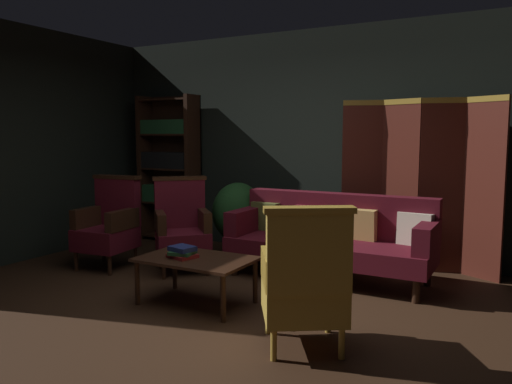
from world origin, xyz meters
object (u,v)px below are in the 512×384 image
(velvet_couch, at_px, (332,235))
(book_green_cloth, at_px, (182,252))
(folding_screen, at_px, (420,182))
(book_red_leather, at_px, (182,256))
(potted_plant, at_px, (238,215))
(armchair_wing_right, at_px, (109,224))
(armchair_gilt_accent, at_px, (305,282))
(bookshelf, at_px, (169,166))
(coffee_table, at_px, (196,263))
(book_navy_cloth, at_px, (182,248))
(armchair_wing_left, at_px, (182,227))

(velvet_couch, height_order, book_green_cloth, velvet_couch)
(folding_screen, relative_size, book_red_leather, 8.09)
(book_red_leather, height_order, book_green_cloth, book_green_cloth)
(velvet_couch, height_order, potted_plant, potted_plant)
(book_green_cloth, bearing_deg, book_red_leather, -90.00)
(armchair_wing_right, xyz_separation_m, book_red_leather, (1.50, -0.63, -0.06))
(armchair_gilt_accent, bearing_deg, book_green_cloth, 163.76)
(folding_screen, relative_size, potted_plant, 2.05)
(bookshelf, relative_size, armchair_gilt_accent, 1.97)
(folding_screen, relative_size, armchair_wing_right, 1.83)
(folding_screen, relative_size, coffee_table, 1.90)
(velvet_couch, bearing_deg, potted_plant, 166.98)
(folding_screen, distance_m, potted_plant, 2.15)
(armchair_gilt_accent, xyz_separation_m, book_navy_cloth, (-1.34, 0.39, 0.01))
(book_navy_cloth, bearing_deg, book_green_cloth, 0.00)
(armchair_wing_right, bearing_deg, book_green_cloth, -22.87)
(armchair_gilt_accent, height_order, book_green_cloth, armchair_gilt_accent)
(armchair_wing_right, distance_m, book_green_cloth, 1.63)
(book_green_cloth, relative_size, book_navy_cloth, 0.94)
(armchair_wing_left, bearing_deg, potted_plant, 73.67)
(armchair_wing_left, bearing_deg, coffee_table, -47.10)
(coffee_table, distance_m, armchair_wing_left, 1.16)
(armchair_wing_right, height_order, book_navy_cloth, armchair_wing_right)
(folding_screen, bearing_deg, book_green_cloth, -126.93)
(potted_plant, bearing_deg, velvet_couch, -13.02)
(folding_screen, xyz_separation_m, armchair_wing_right, (-3.12, -1.53, -0.50))
(armchair_gilt_accent, distance_m, book_navy_cloth, 1.40)
(folding_screen, relative_size, book_green_cloth, 9.47)
(book_red_leather, bearing_deg, armchair_gilt_accent, -16.24)
(folding_screen, height_order, book_green_cloth, folding_screen)
(folding_screen, height_order, coffee_table, folding_screen)
(bookshelf, xyz_separation_m, coffee_table, (1.92, -2.09, -0.69))
(velvet_couch, height_order, coffee_table, velvet_couch)
(armchair_wing_right, distance_m, potted_plant, 1.52)
(coffee_table, height_order, book_red_leather, book_red_leather)
(coffee_table, relative_size, armchair_gilt_accent, 0.96)
(velvet_couch, xyz_separation_m, armchair_wing_right, (-2.39, -0.77, 0.03))
(folding_screen, distance_m, book_green_cloth, 2.76)
(folding_screen, xyz_separation_m, coffee_table, (-1.51, -2.12, -0.61))
(velvet_couch, xyz_separation_m, book_navy_cloth, (-0.89, -1.41, 0.05))
(book_green_cloth, height_order, book_navy_cloth, book_navy_cloth)
(book_red_leather, bearing_deg, velvet_couch, 57.66)
(folding_screen, distance_m, coffee_table, 2.67)
(velvet_couch, xyz_separation_m, armchair_wing_left, (-1.56, -0.51, 0.03))
(armchair_wing_right, xyz_separation_m, book_green_cloth, (1.50, -0.63, -0.02))
(armchair_gilt_accent, height_order, potted_plant, armchair_gilt_accent)
(book_navy_cloth, bearing_deg, armchair_wing_right, 157.13)
(folding_screen, bearing_deg, potted_plant, -167.60)
(armchair_wing_left, distance_m, potted_plant, 0.85)
(velvet_couch, bearing_deg, armchair_wing_left, -161.82)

